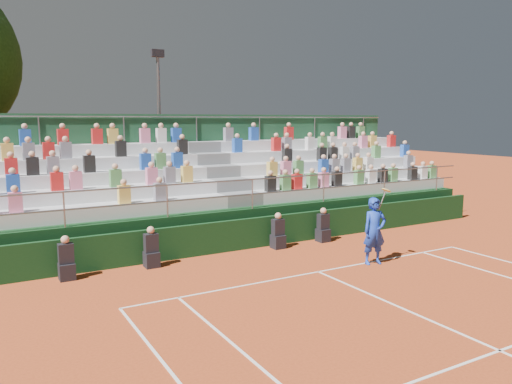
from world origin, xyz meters
TOP-DOWN VIEW (x-y plane):
  - ground at (0.00, 0.00)m, footprint 90.00×90.00m
  - courtside_wall at (0.00, 3.20)m, footprint 20.00×0.15m
  - line_officials at (-1.85, 2.75)m, footprint 8.80×0.40m
  - grandstand at (0.00, 6.44)m, footprint 20.00×5.20m
  - tennis_player at (1.88, -0.15)m, footprint 0.93×0.61m
  - floodlight_mast at (-0.16, 12.62)m, footprint 0.60×0.25m

SIDE VIEW (x-z plane):
  - ground at x=0.00m, z-range 0.00..0.00m
  - line_officials at x=-1.85m, z-range -0.12..1.07m
  - courtside_wall at x=0.00m, z-range 0.00..1.00m
  - tennis_player at x=1.88m, z-range -0.13..2.09m
  - grandstand at x=0.00m, z-range -1.12..3.28m
  - floodlight_mast at x=-0.16m, z-range 0.66..8.13m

